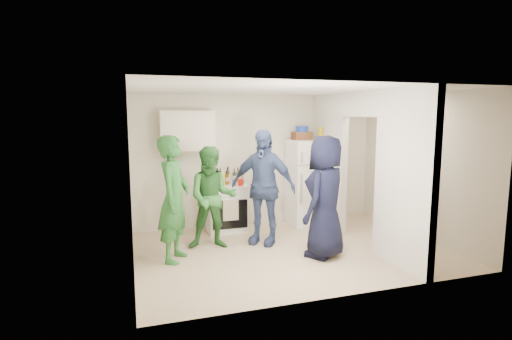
{
  "coord_description": "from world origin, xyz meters",
  "views": [
    {
      "loc": [
        -2.4,
        -5.65,
        2.13
      ],
      "look_at": [
        -0.47,
        0.4,
        1.25
      ],
      "focal_mm": 28.0,
      "sensor_mm": 36.0,
      "label": 1
    }
  ],
  "objects_px": {
    "fridge": "(307,182)",
    "person_green_center": "(213,198)",
    "yellow_cup_stack_top": "(320,133)",
    "blue_bowl": "(302,129)",
    "person_nook": "(400,188)",
    "stove": "(226,207)",
    "person_denim": "(263,187)",
    "person_navy": "(325,197)",
    "person_green_left": "(174,199)",
    "wicker_basket": "(302,136)"
  },
  "relations": [
    {
      "from": "person_green_center",
      "to": "person_nook",
      "type": "bearing_deg",
      "value": 5.58
    },
    {
      "from": "stove",
      "to": "person_denim",
      "type": "height_order",
      "value": "person_denim"
    },
    {
      "from": "person_nook",
      "to": "person_green_left",
      "type": "bearing_deg",
      "value": -95.63
    },
    {
      "from": "person_denim",
      "to": "person_nook",
      "type": "height_order",
      "value": "person_denim"
    },
    {
      "from": "person_nook",
      "to": "fridge",
      "type": "bearing_deg",
      "value": -140.63
    },
    {
      "from": "person_green_left",
      "to": "person_green_center",
      "type": "bearing_deg",
      "value": -35.14
    },
    {
      "from": "blue_bowl",
      "to": "person_green_left",
      "type": "distance_m",
      "value": 3.02
    },
    {
      "from": "person_green_left",
      "to": "person_navy",
      "type": "relative_size",
      "value": 1.01
    },
    {
      "from": "person_denim",
      "to": "yellow_cup_stack_top",
      "type": "bearing_deg",
      "value": 68.12
    },
    {
      "from": "fridge",
      "to": "person_nook",
      "type": "bearing_deg",
      "value": -44.83
    },
    {
      "from": "person_green_center",
      "to": "person_nook",
      "type": "height_order",
      "value": "person_nook"
    },
    {
      "from": "stove",
      "to": "person_green_left",
      "type": "height_order",
      "value": "person_green_left"
    },
    {
      "from": "person_nook",
      "to": "blue_bowl",
      "type": "bearing_deg",
      "value": -139.53
    },
    {
      "from": "person_navy",
      "to": "person_green_center",
      "type": "bearing_deg",
      "value": -68.63
    },
    {
      "from": "person_denim",
      "to": "person_nook",
      "type": "distance_m",
      "value": 2.44
    },
    {
      "from": "stove",
      "to": "person_denim",
      "type": "xyz_separation_m",
      "value": [
        0.41,
        -0.89,
        0.52
      ]
    },
    {
      "from": "stove",
      "to": "person_denim",
      "type": "bearing_deg",
      "value": -65.19
    },
    {
      "from": "stove",
      "to": "person_green_center",
      "type": "bearing_deg",
      "value": -116.17
    },
    {
      "from": "person_green_left",
      "to": "person_navy",
      "type": "bearing_deg",
      "value": -79.18
    },
    {
      "from": "blue_bowl",
      "to": "person_green_center",
      "type": "relative_size",
      "value": 0.15
    },
    {
      "from": "fridge",
      "to": "person_nook",
      "type": "height_order",
      "value": "person_nook"
    },
    {
      "from": "wicker_basket",
      "to": "person_denim",
      "type": "distance_m",
      "value": 1.62
    },
    {
      "from": "person_denim",
      "to": "person_navy",
      "type": "distance_m",
      "value": 1.12
    },
    {
      "from": "yellow_cup_stack_top",
      "to": "person_navy",
      "type": "height_order",
      "value": "yellow_cup_stack_top"
    },
    {
      "from": "yellow_cup_stack_top",
      "to": "fridge",
      "type": "bearing_deg",
      "value": 155.56
    },
    {
      "from": "yellow_cup_stack_top",
      "to": "person_green_center",
      "type": "height_order",
      "value": "yellow_cup_stack_top"
    },
    {
      "from": "wicker_basket",
      "to": "person_green_center",
      "type": "relative_size",
      "value": 0.21
    },
    {
      "from": "fridge",
      "to": "yellow_cup_stack_top",
      "type": "distance_m",
      "value": 0.98
    },
    {
      "from": "fridge",
      "to": "yellow_cup_stack_top",
      "type": "height_order",
      "value": "yellow_cup_stack_top"
    },
    {
      "from": "blue_bowl",
      "to": "person_nook",
      "type": "height_order",
      "value": "blue_bowl"
    },
    {
      "from": "fridge",
      "to": "person_denim",
      "type": "bearing_deg",
      "value": -144.42
    },
    {
      "from": "wicker_basket",
      "to": "person_navy",
      "type": "xyz_separation_m",
      "value": [
        -0.4,
        -1.78,
        -0.81
      ]
    },
    {
      "from": "person_denim",
      "to": "person_navy",
      "type": "height_order",
      "value": "person_denim"
    },
    {
      "from": "person_navy",
      "to": "person_denim",
      "type": "bearing_deg",
      "value": -89.99
    },
    {
      "from": "person_denim",
      "to": "blue_bowl",
      "type": "bearing_deg",
      "value": 79.59
    },
    {
      "from": "person_green_left",
      "to": "person_nook",
      "type": "relative_size",
      "value": 1.08
    },
    {
      "from": "fridge",
      "to": "person_green_left",
      "type": "xyz_separation_m",
      "value": [
        -2.68,
        -1.22,
        0.1
      ]
    },
    {
      "from": "stove",
      "to": "person_navy",
      "type": "distance_m",
      "value": 2.14
    },
    {
      "from": "person_green_center",
      "to": "person_denim",
      "type": "distance_m",
      "value": 0.85
    },
    {
      "from": "blue_bowl",
      "to": "person_green_center",
      "type": "distance_m",
      "value": 2.37
    },
    {
      "from": "stove",
      "to": "person_nook",
      "type": "distance_m",
      "value": 3.12
    },
    {
      "from": "blue_bowl",
      "to": "person_navy",
      "type": "xyz_separation_m",
      "value": [
        -0.4,
        -1.78,
        -0.94
      ]
    },
    {
      "from": "fridge",
      "to": "person_green_center",
      "type": "xyz_separation_m",
      "value": [
        -2.03,
        -0.84,
        -0.01
      ]
    },
    {
      "from": "person_navy",
      "to": "yellow_cup_stack_top",
      "type": "bearing_deg",
      "value": -152.16
    },
    {
      "from": "fridge",
      "to": "person_navy",
      "type": "bearing_deg",
      "value": -106.22
    },
    {
      "from": "stove",
      "to": "person_navy",
      "type": "relative_size",
      "value": 0.47
    },
    {
      "from": "person_green_center",
      "to": "person_denim",
      "type": "bearing_deg",
      "value": 10.91
    },
    {
      "from": "wicker_basket",
      "to": "person_denim",
      "type": "height_order",
      "value": "person_denim"
    },
    {
      "from": "person_green_left",
      "to": "person_navy",
      "type": "xyz_separation_m",
      "value": [
        2.17,
        -0.51,
        -0.0
      ]
    },
    {
      "from": "wicker_basket",
      "to": "yellow_cup_stack_top",
      "type": "bearing_deg",
      "value": -25.11
    }
  ]
}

